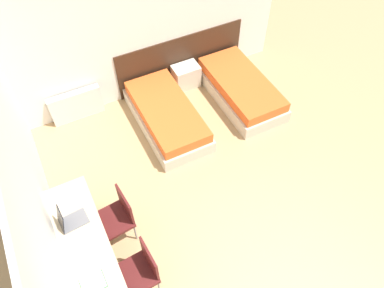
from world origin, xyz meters
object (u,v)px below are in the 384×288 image
nightstand (186,76)px  chair_near_laptop (117,216)px  bed_near_window (167,116)px  bed_near_door (241,89)px  laptop (69,220)px  chair_near_notebook (140,270)px

nightstand → chair_near_laptop: bearing=-133.0°
bed_near_window → bed_near_door: (1.51, 0.00, 0.00)m
bed_near_window → laptop: bearing=-141.9°
bed_near_door → chair_near_laptop: 3.38m
bed_near_window → laptop: 2.62m
bed_near_window → laptop: size_ratio=5.30×
chair_near_laptop → laptop: size_ratio=2.48×
nightstand → chair_near_laptop: 3.25m
chair_near_notebook → laptop: laptop is taller
nightstand → laptop: 3.67m
bed_near_window → chair_near_laptop: (-1.45, -1.59, 0.27)m
chair_near_laptop → laptop: laptop is taller
bed_near_door → chair_near_laptop: chair_near_laptop is taller
bed_near_door → nightstand: 1.08m
bed_near_window → chair_near_notebook: 2.83m
bed_near_window → chair_near_notebook: chair_near_notebook is taller
nightstand → laptop: laptop is taller
nightstand → laptop: bearing=-139.7°
bed_near_window → chair_near_notebook: bearing=-121.0°
chair_near_laptop → chair_near_notebook: bearing=-95.5°
chair_near_notebook → laptop: size_ratio=2.48×
chair_near_laptop → laptop: (-0.56, 0.02, 0.33)m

